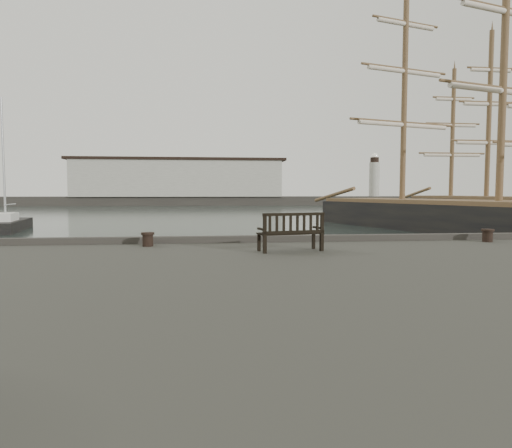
{
  "coord_description": "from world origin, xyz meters",
  "views": [
    {
      "loc": [
        -1.89,
        -13.01,
        2.98
      ],
      "look_at": [
        -0.51,
        -0.5,
        2.1
      ],
      "focal_mm": 32.0,
      "sensor_mm": 36.0,
      "label": 1
    }
  ],
  "objects_px": {
    "tall_ship_far": "(486,212)",
    "bollard_right": "(487,235)",
    "bollard_left": "(148,239)",
    "bench": "(291,239)",
    "yacht_d": "(7,228)",
    "tall_ship_main": "(498,226)"
  },
  "relations": [
    {
      "from": "bench",
      "to": "bollard_right",
      "type": "xyz_separation_m",
      "value": [
        5.99,
        1.42,
        -0.1
      ]
    },
    {
      "from": "bollard_left",
      "to": "yacht_d",
      "type": "xyz_separation_m",
      "value": [
        -13.82,
        25.01,
        -1.51
      ]
    },
    {
      "from": "bollard_left",
      "to": "tall_ship_far",
      "type": "relative_size",
      "value": 0.01
    },
    {
      "from": "bollard_left",
      "to": "tall_ship_main",
      "type": "distance_m",
      "value": 27.56
    },
    {
      "from": "bollard_right",
      "to": "yacht_d",
      "type": "xyz_separation_m",
      "value": [
        -23.36,
        24.99,
        -1.51
      ]
    },
    {
      "from": "bollard_right",
      "to": "tall_ship_far",
      "type": "distance_m",
      "value": 43.13
    },
    {
      "from": "tall_ship_main",
      "to": "tall_ship_far",
      "type": "height_order",
      "value": "tall_ship_main"
    },
    {
      "from": "bollard_left",
      "to": "yacht_d",
      "type": "bearing_deg",
      "value": 118.92
    },
    {
      "from": "bench",
      "to": "tall_ship_main",
      "type": "height_order",
      "value": "tall_ship_main"
    },
    {
      "from": "yacht_d",
      "to": "tall_ship_far",
      "type": "relative_size",
      "value": 0.41
    },
    {
      "from": "yacht_d",
      "to": "tall_ship_far",
      "type": "bearing_deg",
      "value": 3.17
    },
    {
      "from": "tall_ship_far",
      "to": "bollard_right",
      "type": "bearing_deg",
      "value": -124.14
    },
    {
      "from": "yacht_d",
      "to": "bench",
      "type": "bearing_deg",
      "value": -66.91
    },
    {
      "from": "bollard_left",
      "to": "tall_ship_far",
      "type": "height_order",
      "value": "tall_ship_far"
    },
    {
      "from": "bench",
      "to": "tall_ship_main",
      "type": "distance_m",
      "value": 25.87
    },
    {
      "from": "yacht_d",
      "to": "tall_ship_main",
      "type": "bearing_deg",
      "value": -22.77
    },
    {
      "from": "tall_ship_far",
      "to": "bollard_left",
      "type": "bearing_deg",
      "value": -133.53
    },
    {
      "from": "bollard_left",
      "to": "tall_ship_main",
      "type": "height_order",
      "value": "tall_ship_main"
    },
    {
      "from": "bollard_right",
      "to": "tall_ship_main",
      "type": "bearing_deg",
      "value": 54.96
    },
    {
      "from": "tall_ship_main",
      "to": "yacht_d",
      "type": "bearing_deg",
      "value": 151.03
    },
    {
      "from": "bench",
      "to": "bollard_left",
      "type": "bearing_deg",
      "value": 146.58
    },
    {
      "from": "yacht_d",
      "to": "tall_ship_main",
      "type": "xyz_separation_m",
      "value": [
        35.37,
        -7.86,
        0.44
      ]
    }
  ]
}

